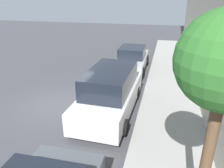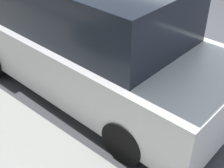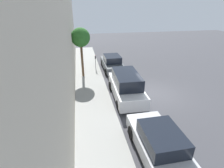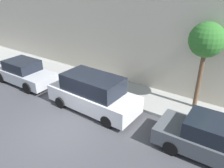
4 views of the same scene
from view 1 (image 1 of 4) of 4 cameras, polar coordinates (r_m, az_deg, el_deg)
ground_plane at (r=10.23m, az=-13.05°, el=-5.46°), size 60.00×60.00×0.00m
sidewalk at (r=9.23m, az=14.76°, el=-8.34°), size 2.53×32.00×0.15m
parked_minivan_second at (r=9.06m, az=-0.40°, el=-2.09°), size 2.03×4.95×1.90m
parked_sedan_third at (r=14.47m, az=5.20°, el=6.40°), size 1.92×4.52×1.54m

